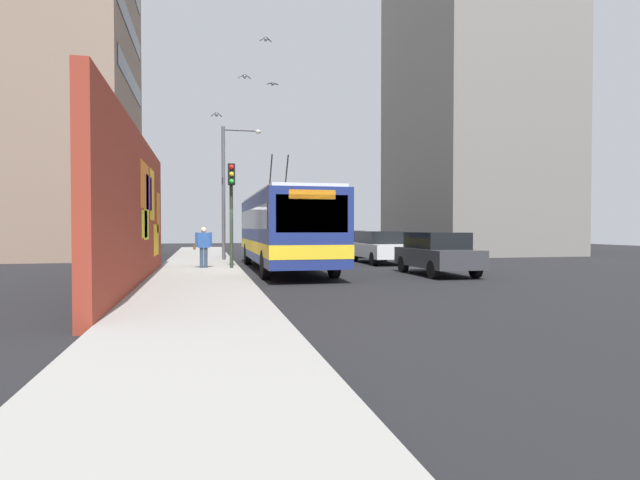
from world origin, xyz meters
name	(u,v)px	position (x,y,z in m)	size (l,w,h in m)	color
ground_plane	(242,273)	(0.00, 0.00, 0.00)	(80.00, 80.00, 0.00)	black
sidewalk_slab	(199,272)	(0.00, 1.60, 0.07)	(48.00, 3.20, 0.15)	gray
graffiti_wall	(137,211)	(-3.98, 3.35, 2.26)	(13.95, 0.32, 4.51)	maroon
building_far_left	(70,95)	(13.54, 9.20, 9.70)	(11.73, 6.94, 19.40)	gray
building_far_right	(472,97)	(13.17, -17.00, 10.91)	(12.29, 9.19, 21.82)	gray
city_bus	(284,228)	(1.07, -1.80, 1.75)	(11.42, 2.67, 4.91)	navy
parked_car_dark_gray	(437,253)	(-2.31, -7.00, 0.83)	(4.11, 1.81, 1.58)	#38383D
parked_car_white	(379,246)	(4.16, -7.00, 0.84)	(4.65, 1.84, 1.58)	white
parked_car_navy	(345,243)	(10.36, -7.00, 0.83)	(4.54, 1.84, 1.58)	navy
parked_car_silver	(325,241)	(15.77, -7.00, 0.83)	(4.46, 1.78, 1.58)	#B7B7BC
pedestrian_midblock	(203,244)	(1.12, 1.44, 1.09)	(0.22, 0.73, 1.62)	#2D3F59
traffic_light	(231,198)	(0.73, 0.35, 2.94)	(0.49, 0.28, 4.15)	#2D382D
street_lamp	(228,183)	(6.38, 0.23, 4.00)	(0.44, 1.97, 6.67)	#4C4C51
flying_pigeons	(250,80)	(3.48, -0.64, 8.40)	(4.31, 3.27, 3.05)	gray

